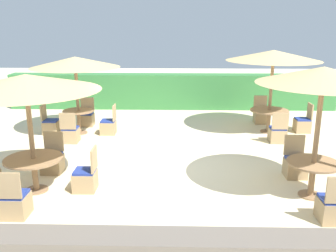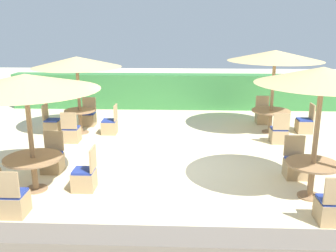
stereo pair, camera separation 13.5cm
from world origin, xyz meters
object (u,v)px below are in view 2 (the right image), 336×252
(patio_chair_back_left_east, at_px, (110,126))
(parasol_front_left, at_px, (25,83))
(round_table_front_left, at_px, (33,163))
(patio_chair_front_left_north, at_px, (53,161))
(round_table_front_right, at_px, (312,170))
(round_table_back_left, at_px, (80,116))
(patio_chair_front_left_east, at_px, (85,178))
(round_table_back_right, at_px, (271,114))
(patio_chair_front_left_south, at_px, (13,202))
(patio_chair_front_right_north, at_px, (295,166))
(parasol_back_right, at_px, (275,56))
(patio_chair_back_left_north, at_px, (88,118))
(parasol_front_right, at_px, (323,76))
(patio_chair_back_left_south, at_px, (72,133))
(patio_chair_front_right_south, at_px, (331,209))
(patio_chair_back_left_west, at_px, (52,125))
(patio_chair_back_right_east, at_px, (305,125))
(patio_chair_back_right_south, at_px, (279,134))
(parasol_back_left, at_px, (77,62))

(patio_chair_back_left_east, relative_size, parasol_front_left, 0.32)
(round_table_front_left, bearing_deg, patio_chair_front_left_north, 88.61)
(round_table_front_right, bearing_deg, round_table_back_left, 143.64)
(round_table_back_left, bearing_deg, patio_chair_front_left_east, -73.81)
(patio_chair_front_left_north, bearing_deg, round_table_front_left, 88.61)
(round_table_back_right, xyz_separation_m, patio_chair_front_left_north, (-5.82, -3.47, -0.33))
(round_table_front_right, bearing_deg, patio_chair_back_left_east, 138.98)
(round_table_front_left, xyz_separation_m, patio_chair_front_left_south, (0.02, -1.07, -0.33))
(round_table_back_left, bearing_deg, patio_chair_front_right_north, -29.59)
(patio_chair_front_right_north, height_order, parasol_back_right, parasol_back_right)
(round_table_front_right, xyz_separation_m, patio_chair_back_left_east, (-4.86, 4.23, -0.31))
(round_table_front_right, height_order, patio_chair_back_left_north, patio_chair_back_left_north)
(parasol_front_right, distance_m, round_table_back_left, 7.45)
(patio_chair_back_left_south, bearing_deg, patio_chair_back_left_north, 88.59)
(patio_chair_front_right_south, xyz_separation_m, round_table_back_left, (-5.83, 5.28, 0.30))
(patio_chair_back_left_east, height_order, patio_chair_back_left_west, same)
(patio_chair_front_right_north, relative_size, round_table_back_left, 0.96)
(round_table_back_left, bearing_deg, parasol_front_right, -36.36)
(patio_chair_front_right_south, distance_m, patio_chair_front_left_north, 6.03)
(parasol_back_right, distance_m, patio_chair_back_right_east, 2.41)
(patio_chair_back_right_south, relative_size, patio_chair_front_left_south, 1.00)
(patio_chair_back_right_south, distance_m, patio_chair_back_left_north, 6.23)
(parasol_back_right, xyz_separation_m, parasol_front_left, (-5.85, -4.48, -0.14))
(parasol_back_left, bearing_deg, round_table_back_left, 180.00)
(patio_chair_back_left_north, bearing_deg, round_table_front_right, 138.11)
(round_table_back_right, distance_m, patio_chair_back_left_south, 6.16)
(round_table_back_left, height_order, round_table_front_left, round_table_back_left)
(patio_chair_back_left_north, distance_m, patio_chair_front_left_east, 5.17)
(patio_chair_front_right_south, height_order, patio_chair_back_right_south, same)
(parasol_front_left, height_order, patio_chair_front_left_south, parasol_front_left)
(patio_chair_back_right_east, distance_m, round_table_front_left, 8.28)
(patio_chair_back_right_east, height_order, parasol_front_left, parasol_front_left)
(round_table_back_right, bearing_deg, parasol_back_right, 180.00)
(patio_chair_front_left_east, bearing_deg, patio_chair_front_left_south, 138.14)
(patio_chair_back_right_south, bearing_deg, parasol_front_left, -149.79)
(patio_chair_front_right_south, bearing_deg, round_table_back_right, 88.23)
(patio_chair_back_left_south, xyz_separation_m, patio_chair_back_left_north, (0.05, 1.84, 0.00))
(parasol_back_left, bearing_deg, round_table_front_left, -87.84)
(parasol_front_right, distance_m, parasol_front_left, 5.65)
(parasol_back_left, relative_size, round_table_front_left, 2.28)
(round_table_back_right, relative_size, patio_chair_front_left_north, 1.29)
(parasol_back_right, relative_size, patio_chair_back_left_west, 3.10)
(patio_chair_front_right_south, distance_m, parasol_back_left, 8.11)
(patio_chair_back_left_south, height_order, round_table_front_left, patio_chair_back_left_south)
(patio_chair_front_right_south, height_order, patio_chair_front_left_north, same)
(patio_chair_back_right_south, bearing_deg, round_table_back_right, 90.91)
(patio_chair_front_right_north, height_order, patio_chair_back_right_east, same)
(patio_chair_back_left_south, relative_size, patio_chair_back_left_west, 1.00)
(round_table_front_right, bearing_deg, patio_chair_back_left_north, 138.11)
(patio_chair_front_left_south, bearing_deg, patio_chair_front_left_east, 48.14)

